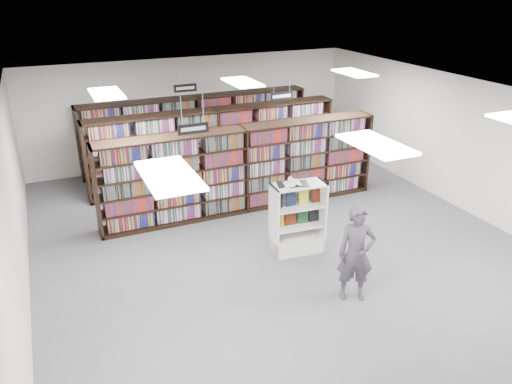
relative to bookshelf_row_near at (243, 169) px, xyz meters
name	(u,v)px	position (x,y,z in m)	size (l,w,h in m)	color
floor	(279,244)	(0.00, -2.00, -1.05)	(12.00, 12.00, 0.00)	#555459
ceiling	(282,98)	(0.00, -2.00, 2.15)	(10.00, 12.00, 0.10)	silver
wall_back	(193,110)	(0.00, 4.00, 0.55)	(10.00, 0.10, 3.20)	white
wall_left	(13,220)	(-5.00, -2.00, 0.55)	(0.10, 12.00, 3.20)	white
wall_right	(466,146)	(5.00, -2.00, 0.55)	(0.10, 12.00, 3.20)	white
bookshelf_row_near	(243,169)	(0.00, 0.00, 0.00)	(7.00, 0.60, 2.10)	black
bookshelf_row_mid	(216,146)	(0.00, 2.00, 0.00)	(7.00, 0.60, 2.10)	black
bookshelf_row_far	(197,130)	(0.00, 3.70, 0.00)	(7.00, 0.60, 2.10)	black
aisle_sign_left	(193,128)	(-1.50, -1.00, 1.48)	(0.65, 0.02, 0.80)	#B2B2B7
aisle_sign_right	(282,95)	(1.50, 1.00, 1.48)	(0.65, 0.02, 0.80)	#B2B2B7
aisle_sign_center	(185,87)	(-0.50, 3.00, 1.48)	(0.65, 0.02, 0.80)	#B2B2B7
troffer_front_left	(169,175)	(-3.00, -5.00, 2.11)	(0.60, 1.20, 0.04)	white
troffer_front_center	(376,144)	(0.00, -5.00, 2.11)	(0.60, 1.20, 0.04)	white
troffer_back_left	(106,94)	(-3.00, 0.00, 2.11)	(0.60, 1.20, 0.04)	white
troffer_back_center	(242,82)	(0.00, 0.00, 2.11)	(0.60, 1.20, 0.04)	white
troffer_back_right	(354,73)	(3.00, 0.00, 2.11)	(0.60, 1.20, 0.04)	white
endcap_display	(296,229)	(0.23, -2.34, -0.55)	(1.13, 0.63, 1.53)	white
open_book	(292,183)	(0.10, -2.34, 0.51)	(0.69, 0.51, 0.13)	black
shopper	(356,254)	(0.37, -4.27, -0.15)	(0.66, 0.43, 1.80)	#46414A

